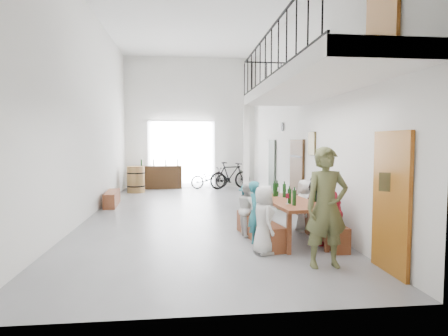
{
  "coord_description": "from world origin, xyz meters",
  "views": [
    {
      "loc": [
        -0.32,
        -10.04,
        1.94
      ],
      "look_at": [
        0.71,
        -0.5,
        1.27
      ],
      "focal_mm": 30.0,
      "sensor_mm": 36.0,
      "label": 1
    }
  ],
  "objects": [
    {
      "name": "counter_bottles",
      "position": [
        -1.3,
        5.66,
        1.08
      ],
      "size": [
        1.54,
        0.21,
        0.28
      ],
      "color": "black",
      "rests_on": "serving_counter"
    },
    {
      "name": "bench_wall",
      "position": [
        2.38,
        -3.03,
        0.23
      ],
      "size": [
        0.29,
        1.97,
        0.45
      ],
      "primitive_type": "cube",
      "rotation": [
        0.0,
        0.0,
        0.02
      ],
      "color": "brown",
      "rests_on": "ground"
    },
    {
      "name": "balcony",
      "position": [
        1.98,
        -3.13,
        2.96
      ],
      "size": [
        1.52,
        5.62,
        4.0
      ],
      "color": "white",
      "rests_on": "ground"
    },
    {
      "name": "guest_right_b",
      "position": [
        2.33,
        -2.89,
        0.63
      ],
      "size": [
        0.55,
        1.22,
        1.27
      ],
      "primitive_type": "imported",
      "rotation": [
        0.0,
        0.0,
        -1.72
      ],
      "color": "black",
      "rests_on": "ground"
    },
    {
      "name": "gateway_portal",
      "position": [
        -0.4,
        5.94,
        1.4
      ],
      "size": [
        2.8,
        0.08,
        2.8
      ],
      "primitive_type": "cube",
      "color": "white",
      "rests_on": "ground"
    },
    {
      "name": "guest_right_c",
      "position": [
        2.27,
        -2.25,
        0.56
      ],
      "size": [
        0.43,
        0.6,
        1.13
      ],
      "primitive_type": "imported",
      "rotation": [
        0.0,
        0.0,
        -1.42
      ],
      "color": "silver",
      "rests_on": "ground"
    },
    {
      "name": "bicycle_near",
      "position": [
        0.75,
        5.49,
        0.43
      ],
      "size": [
        1.75,
        1.09,
        0.87
      ],
      "primitive_type": "imported",
      "rotation": [
        0.0,
        0.0,
        1.91
      ],
      "color": "black",
      "rests_on": "ground"
    },
    {
      "name": "guest_left_b",
      "position": [
        1.05,
        -3.04,
        0.59
      ],
      "size": [
        0.41,
        0.5,
        1.19
      ],
      "primitive_type": "imported",
      "rotation": [
        0.0,
        0.0,
        1.25
      ],
      "color": "#216670",
      "rests_on": "ground"
    },
    {
      "name": "tableware",
      "position": [
        1.68,
        -2.72,
        0.93
      ],
      "size": [
        0.64,
        1.45,
        0.35
      ],
      "color": "black",
      "rests_on": "tasting_table"
    },
    {
      "name": "tasting_table",
      "position": [
        1.75,
        -2.94,
        0.71
      ],
      "size": [
        1.03,
        2.14,
        0.79
      ],
      "rotation": [
        0.0,
        0.0,
        0.09
      ],
      "color": "brown",
      "rests_on": "ground"
    },
    {
      "name": "guest_left_d",
      "position": [
        1.05,
        -2.11,
        0.52
      ],
      "size": [
        0.5,
        0.73,
        1.04
      ],
      "primitive_type": "imported",
      "rotation": [
        0.0,
        0.0,
        1.76
      ],
      "color": "#216670",
      "rests_on": "ground"
    },
    {
      "name": "right_wall_decor",
      "position": [
        2.7,
        -1.87,
        1.74
      ],
      "size": [
        0.07,
        8.28,
        5.07
      ],
      "color": "#8B5114",
      "rests_on": "ground"
    },
    {
      "name": "room_walls",
      "position": [
        0.0,
        0.0,
        3.55
      ],
      "size": [
        12.0,
        12.0,
        12.0
      ],
      "color": "white",
      "rests_on": "ground"
    },
    {
      "name": "guest_left_a",
      "position": [
        1.05,
        -3.76,
        0.59
      ],
      "size": [
        0.44,
        0.62,
        1.19
      ],
      "primitive_type": "imported",
      "rotation": [
        0.0,
        0.0,
        1.68
      ],
      "color": "silver",
      "rests_on": "ground"
    },
    {
      "name": "bicycle_far",
      "position": [
        1.6,
        5.22,
        0.56
      ],
      "size": [
        1.92,
        1.13,
        1.12
      ],
      "primitive_type": "imported",
      "rotation": [
        0.0,
        0.0,
        1.92
      ],
      "color": "black",
      "rests_on": "ground"
    },
    {
      "name": "oak_barrel",
      "position": [
        -2.14,
        4.5,
        0.5
      ],
      "size": [
        0.68,
        0.68,
        1.01
      ],
      "color": "olive",
      "rests_on": "ground"
    },
    {
      "name": "host_standing",
      "position": [
        1.87,
        -4.54,
        0.93
      ],
      "size": [
        0.69,
        0.46,
        1.87
      ],
      "primitive_type": "imported",
      "rotation": [
        0.0,
        0.0,
        0.03
      ],
      "color": "#50532E",
      "rests_on": "ground"
    },
    {
      "name": "floor",
      "position": [
        0.0,
        0.0,
        0.0
      ],
      "size": [
        12.0,
        12.0,
        0.0
      ],
      "primitive_type": "plane",
      "color": "#5F5F61",
      "rests_on": "ground"
    },
    {
      "name": "guest_right_a",
      "position": [
        2.33,
        -3.46,
        0.65
      ],
      "size": [
        0.49,
        0.82,
        1.31
      ],
      "primitive_type": "imported",
      "rotation": [
        0.0,
        0.0,
        -1.34
      ],
      "color": "#AA1D2B",
      "rests_on": "ground"
    },
    {
      "name": "guest_left_c",
      "position": [
        1.0,
        -2.49,
        0.56
      ],
      "size": [
        0.47,
        0.58,
        1.12
      ],
      "primitive_type": "imported",
      "rotation": [
        0.0,
        0.0,
        1.66
      ],
      "color": "silver",
      "rests_on": "ground"
    },
    {
      "name": "potted_plant",
      "position": [
        2.45,
        0.38,
        0.22
      ],
      "size": [
        0.48,
        0.45,
        0.43
      ],
      "primitive_type": "imported",
      "rotation": [
        0.0,
        0.0,
        0.35
      ],
      "color": "#1C4919",
      "rests_on": "ground"
    },
    {
      "name": "side_bench",
      "position": [
        -2.5,
        1.57,
        0.22
      ],
      "size": [
        0.43,
        1.56,
        0.43
      ],
      "primitive_type": "cube",
      "rotation": [
        0.0,
        0.0,
        0.06
      ],
      "color": "brown",
      "rests_on": "ground"
    },
    {
      "name": "bench_inner",
      "position": [
        1.15,
        -2.91,
        0.22
      ],
      "size": [
        0.62,
        1.95,
        0.44
      ],
      "primitive_type": "cube",
      "rotation": [
        0.0,
        0.0,
        0.17
      ],
      "color": "brown",
      "rests_on": "ground"
    },
    {
      "name": "serving_counter",
      "position": [
        -1.3,
        5.65,
        0.47
      ],
      "size": [
        1.81,
        0.58,
        0.94
      ],
      "primitive_type": "cube",
      "rotation": [
        0.0,
        0.0,
        0.05
      ],
      "color": "#341E0D",
      "rests_on": "ground"
    }
  ]
}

